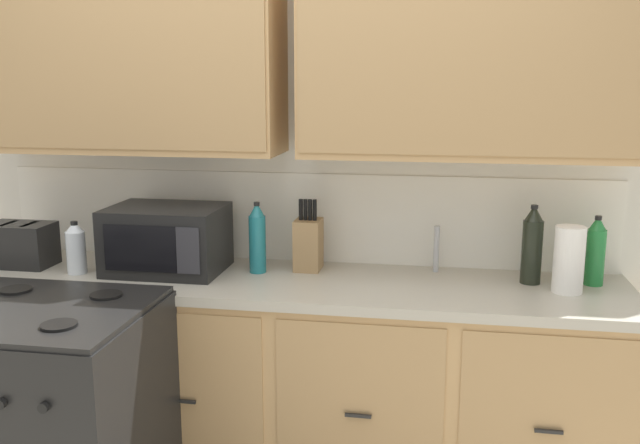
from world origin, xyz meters
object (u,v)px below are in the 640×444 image
object	(u,v)px
bottle_teal	(257,238)
stove_range	(47,432)
knife_block	(308,243)
paper_towel_roll	(569,260)
bottle_dark	(532,245)
toaster	(21,245)
bottle_clear	(76,248)
microwave	(167,239)
bottle_green	(596,251)

from	to	relation	value
bottle_teal	stove_range	bearing A→B (deg)	-130.70
knife_block	bottle_teal	distance (m)	0.22
paper_towel_roll	bottle_dark	world-z (taller)	bottle_dark
toaster	knife_block	xyz separation A→B (m)	(1.26, 0.16, 0.02)
stove_range	toaster	bearing A→B (deg)	126.05
stove_range	bottle_clear	bearing A→B (deg)	105.22
toaster	microwave	bearing A→B (deg)	2.70
toaster	bottle_teal	distance (m)	1.06
paper_towel_roll	microwave	bearing A→B (deg)	179.19
bottle_dark	bottle_clear	bearing A→B (deg)	-174.51
toaster	stove_range	bearing A→B (deg)	-53.95
toaster	bottle_green	xyz separation A→B (m)	(2.43, 0.13, 0.04)
knife_block	paper_towel_roll	bearing A→B (deg)	-8.15
bottle_clear	bottle_green	world-z (taller)	bottle_green
microwave	knife_block	size ratio (longest dim) A/B	1.55
toaster	knife_block	distance (m)	1.27
knife_block	stove_range	bearing A→B (deg)	-135.87
paper_towel_roll	knife_block	bearing A→B (deg)	171.85
toaster	bottle_teal	xyz separation A→B (m)	(1.06, 0.08, 0.05)
bottle_teal	bottle_dark	bearing A→B (deg)	1.71
stove_range	bottle_clear	xyz separation A→B (m)	(-0.15, 0.55, 0.54)
microwave	bottle_teal	xyz separation A→B (m)	(0.39, 0.05, 0.01)
paper_towel_roll	bottle_clear	size ratio (longest dim) A/B	1.15
bottle_dark	microwave	bearing A→B (deg)	-177.01
bottle_teal	toaster	bearing A→B (deg)	-175.84
knife_block	bottle_dark	xyz separation A→B (m)	(0.92, -0.05, 0.04)
knife_block	bottle_green	distance (m)	1.17
toaster	bottle_clear	bearing A→B (deg)	-13.04
toaster	bottle_clear	world-z (taller)	bottle_clear
bottle_dark	bottle_clear	distance (m)	1.89
paper_towel_roll	bottle_dark	size ratio (longest dim) A/B	0.81
microwave	knife_block	xyz separation A→B (m)	(0.59, 0.13, -0.02)
knife_block	bottle_clear	world-z (taller)	knife_block
toaster	bottle_dark	size ratio (longest dim) A/B	0.87
bottle_clear	bottle_green	xyz separation A→B (m)	(2.13, 0.20, 0.03)
knife_block	bottle_dark	world-z (taller)	bottle_dark
stove_range	paper_towel_roll	size ratio (longest dim) A/B	3.65
toaster	bottle_green	bearing A→B (deg)	3.07
microwave	paper_towel_roll	world-z (taller)	microwave
knife_block	bottle_teal	world-z (taller)	knife_block
microwave	bottle_dark	xyz separation A→B (m)	(1.52, 0.08, 0.02)
bottle_dark	bottle_teal	size ratio (longest dim) A/B	1.06
knife_block	bottle_dark	bearing A→B (deg)	-2.98
bottle_clear	bottle_green	bearing A→B (deg)	5.38
microwave	bottle_green	world-z (taller)	bottle_green
toaster	bottle_dark	bearing A→B (deg)	2.90
stove_range	knife_block	size ratio (longest dim) A/B	3.06
stove_range	microwave	distance (m)	0.90
bottle_teal	bottle_clear	world-z (taller)	bottle_teal
toaster	knife_block	bearing A→B (deg)	7.18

